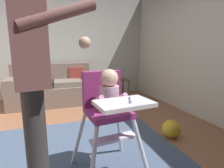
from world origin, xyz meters
name	(u,v)px	position (x,y,z in m)	size (l,w,h in m)	color
ground	(80,150)	(0.00, 0.00, -0.05)	(5.77, 6.65, 0.10)	#935F41
wall_far	(63,45)	(0.00, 2.55, 1.28)	(4.97, 0.06, 2.56)	beige
wall_right	(206,42)	(2.11, 0.30, 1.28)	(0.06, 5.65, 2.56)	beige
couch	(53,88)	(-0.28, 2.03, 0.33)	(1.73, 0.86, 0.86)	#79665D
high_chair	(108,103)	(0.19, -0.54, 0.69)	(0.66, 0.77, 0.99)	white
adult_standing	(31,78)	(-0.39, -0.66, 0.94)	(0.58, 0.50, 1.67)	#383331
toy_ball	(171,129)	(1.19, -0.15, 0.12)	(0.24, 0.24, 0.24)	gold
side_table	(119,85)	(1.12, 1.65, 0.38)	(0.40, 0.40, 0.52)	brown
sippy_cup	(118,77)	(1.11, 1.65, 0.57)	(0.07, 0.07, 0.10)	gold
wall_clock	(23,14)	(-0.82, 2.51, 1.95)	(0.27, 0.04, 0.27)	white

